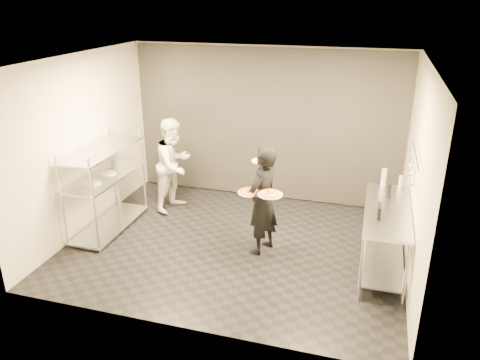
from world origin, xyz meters
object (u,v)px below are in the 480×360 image
(pizza_plate_far, at_px, (270,194))
(bottle_green, at_px, (384,178))
(pos_monitor, at_px, (379,211))
(waiter, at_px, (263,201))
(prep_counter, at_px, (385,228))
(pizza_plate_near, at_px, (250,192))
(bottle_dark, at_px, (389,191))
(chef, at_px, (174,165))
(bottle_clear, at_px, (401,182))
(salad_plate, at_px, (261,160))
(pass_rack, at_px, (106,184))

(pizza_plate_far, distance_m, bottle_green, 1.84)
(pos_monitor, bearing_deg, waiter, 168.00)
(prep_counter, height_order, pizza_plate_near, pizza_plate_near)
(bottle_dark, bearing_deg, chef, 169.61)
(waiter, distance_m, bottle_green, 1.87)
(bottle_dark, bearing_deg, pizza_plate_far, -158.39)
(chef, distance_m, bottle_clear, 3.77)
(chef, height_order, salad_plate, chef)
(prep_counter, height_order, pos_monitor, pos_monitor)
(pos_monitor, height_order, bottle_green, bottle_green)
(waiter, distance_m, pizza_plate_near, 0.30)
(salad_plate, relative_size, bottle_green, 1.05)
(chef, xyz_separation_m, pos_monitor, (3.47, -1.31, 0.17))
(bottle_clear, bearing_deg, salad_plate, -165.52)
(chef, height_order, pizza_plate_far, chef)
(chef, xyz_separation_m, pizza_plate_far, (2.01, -1.28, 0.22))
(bottle_clear, height_order, bottle_dark, bottle_dark)
(pizza_plate_far, bearing_deg, pos_monitor, -1.18)
(chef, distance_m, salad_plate, 1.96)
(waiter, bearing_deg, prep_counter, 111.31)
(pass_rack, xyz_separation_m, pos_monitor, (4.21, -0.29, 0.23))
(waiter, bearing_deg, bottle_green, 136.92)
(pos_monitor, distance_m, bottle_dark, 0.67)
(chef, height_order, pos_monitor, chef)
(pass_rack, relative_size, pos_monitor, 7.26)
(pizza_plate_near, height_order, bottle_green, bottle_green)
(chef, bearing_deg, pos_monitor, -95.72)
(prep_counter, xyz_separation_m, bottle_clear, (0.17, 0.80, 0.39))
(pizza_plate_near, relative_size, bottle_dark, 1.59)
(pizza_plate_far, height_order, pos_monitor, pizza_plate_far)
(chef, distance_m, bottle_dark, 3.66)
(pizza_plate_near, height_order, pos_monitor, pos_monitor)
(pizza_plate_near, bearing_deg, chef, 144.67)
(pos_monitor, bearing_deg, salad_plate, 159.21)
(salad_plate, bearing_deg, bottle_green, 16.38)
(pass_rack, xyz_separation_m, pizza_plate_far, (2.76, -0.26, 0.28))
(pizza_plate_near, xyz_separation_m, bottle_green, (1.81, 0.99, 0.04))
(pizza_plate_near, distance_m, bottle_dark, 1.96)
(bottle_dark, bearing_deg, pizza_plate_near, -163.72)
(pass_rack, xyz_separation_m, bottle_green, (4.26, 0.80, 0.29))
(pizza_plate_far, bearing_deg, salad_plate, 116.17)
(waiter, height_order, pizza_plate_far, waiter)
(pizza_plate_far, bearing_deg, pass_rack, 174.55)
(prep_counter, xyz_separation_m, salad_plate, (-1.84, 0.28, 0.71))
(prep_counter, relative_size, chef, 1.09)
(pizza_plate_far, bearing_deg, waiter, 123.23)
(pos_monitor, bearing_deg, bottle_dark, 77.13)
(chef, bearing_deg, prep_counter, -90.81)
(chef, xyz_separation_m, bottle_dark, (3.59, -0.66, 0.20))
(salad_plate, relative_size, pos_monitor, 1.29)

